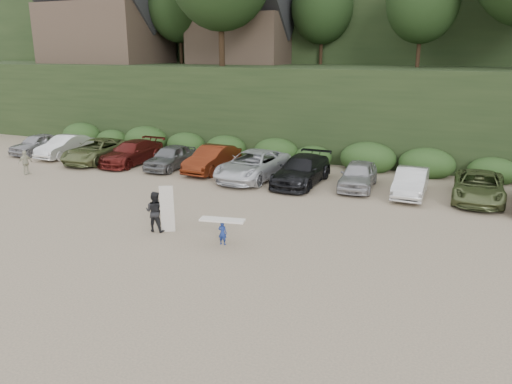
% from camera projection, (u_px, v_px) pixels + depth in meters
% --- Properties ---
extents(ground, '(120.00, 120.00, 0.00)m').
position_uv_depth(ground, '(261.00, 251.00, 18.50)').
color(ground, tan).
rests_on(ground, ground).
extents(hillside_backdrop, '(90.00, 41.50, 28.00)m').
position_uv_depth(hillside_backdrop, '(409.00, 5.00, 47.09)').
color(hillside_backdrop, black).
rests_on(hillside_backdrop, ground).
extents(parked_cars, '(39.38, 6.09, 1.60)m').
position_uv_depth(parked_cars, '(276.00, 167.00, 28.31)').
color(parked_cars, '#9F9FA4').
rests_on(parked_cars, ground).
extents(distant_walker, '(0.48, 0.89, 1.45)m').
position_uv_depth(distant_walker, '(25.00, 162.00, 29.58)').
color(distant_walker, '#B5B399').
rests_on(distant_walker, ground).
extents(child_surfer, '(1.77, 0.81, 1.03)m').
position_uv_depth(child_surfer, '(222.00, 227.00, 18.89)').
color(child_surfer, navy).
rests_on(child_surfer, ground).
extents(adult_surfer, '(1.32, 0.74, 1.99)m').
position_uv_depth(adult_surfer, '(156.00, 211.00, 20.25)').
color(adult_surfer, black).
rests_on(adult_surfer, ground).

